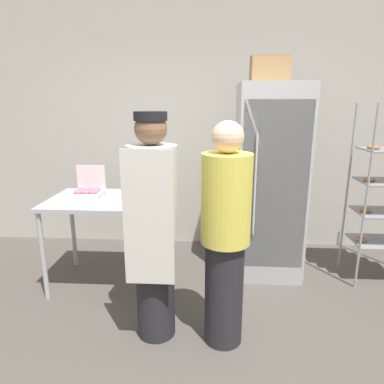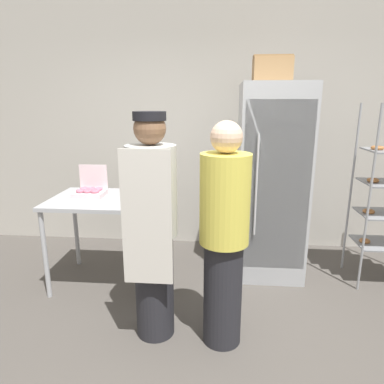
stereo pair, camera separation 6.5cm
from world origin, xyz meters
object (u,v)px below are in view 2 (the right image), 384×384
donut_box (90,191)px  blender_pitcher (137,188)px  person_customer (224,237)px  refrigerator (271,182)px  cardboard_storage_box (272,70)px  person_baker (153,226)px

donut_box → blender_pitcher: bearing=-9.0°
blender_pitcher → person_customer: bearing=-44.0°
person_customer → donut_box: bearing=146.5°
refrigerator → person_customer: bearing=-111.9°
cardboard_storage_box → person_customer: 1.79m
blender_pitcher → cardboard_storage_box: cardboard_storage_box is taller
blender_pitcher → cardboard_storage_box: (1.23, 0.47, 1.07)m
refrigerator → person_customer: size_ratio=1.18×
donut_box → cardboard_storage_box: 2.09m
blender_pitcher → refrigerator: bearing=17.9°
person_customer → blender_pitcher: bearing=136.0°
refrigerator → donut_box: size_ratio=6.70×
blender_pitcher → cardboard_storage_box: bearing=20.9°
person_customer → refrigerator: bearing=68.1°
refrigerator → blender_pitcher: 1.34m
refrigerator → person_baker: (-0.99, -1.14, -0.09)m
person_baker → cardboard_storage_box: bearing=51.7°
cardboard_storage_box → person_baker: cardboard_storage_box is taller
donut_box → blender_pitcher: donut_box is taller
refrigerator → blender_pitcher: (-1.27, -0.41, 0.02)m
refrigerator → donut_box: bearing=-169.3°
donut_box → person_baker: size_ratio=0.17×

